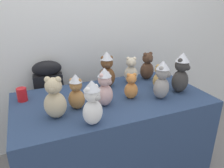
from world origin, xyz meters
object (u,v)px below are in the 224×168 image
at_px(display_table, 112,135).
at_px(teddy_bear_sand, 55,99).
at_px(teddy_bear_cocoa, 147,67).
at_px(teddy_bear_blush, 105,87).
at_px(teddy_bear_honey, 159,77).
at_px(teddy_bear_ginger, 131,87).
at_px(teddy_bear_charcoal, 181,73).
at_px(teddy_bear_ash, 162,80).
at_px(teddy_bear_snow, 92,103).
at_px(teddy_bear_caramel, 76,92).
at_px(party_cup_red, 22,95).
at_px(teddy_bear_cream, 131,71).
at_px(teddy_bear_chestnut, 107,70).
at_px(instrument_case, 51,107).

bearing_deg(display_table, teddy_bear_sand, -162.72).
relative_size(display_table, teddy_bear_cocoa, 5.75).
xyz_separation_m(teddy_bear_blush, teddy_bear_honey, (0.58, 0.13, -0.04)).
relative_size(teddy_bear_ginger, teddy_bear_charcoal, 0.62).
relative_size(teddy_bear_blush, teddy_bear_sand, 1.00).
bearing_deg(teddy_bear_blush, teddy_bear_ash, -36.59).
height_order(teddy_bear_ash, teddy_bear_snow, teddy_bear_ash).
bearing_deg(display_table, teddy_bear_honey, 1.99).
height_order(teddy_bear_blush, teddy_bear_snow, teddy_bear_snow).
relative_size(teddy_bear_blush, teddy_bear_caramel, 1.10).
bearing_deg(teddy_bear_snow, teddy_bear_blush, 24.91).
xyz_separation_m(display_table, teddy_bear_ginger, (0.14, -0.08, 0.49)).
xyz_separation_m(teddy_bear_honey, teddy_bear_ash, (-0.10, -0.19, 0.05)).
height_order(teddy_bear_cocoa, party_cup_red, teddy_bear_cocoa).
distance_m(teddy_bear_cocoa, party_cup_red, 1.20).
xyz_separation_m(teddy_bear_blush, teddy_bear_snow, (-0.17, -0.22, 0.00)).
bearing_deg(teddy_bear_caramel, display_table, 45.91).
relative_size(teddy_bear_cream, teddy_bear_chestnut, 0.76).
height_order(instrument_case, teddy_bear_sand, teddy_bear_sand).
height_order(teddy_bear_cream, teddy_bear_snow, teddy_bear_snow).
distance_m(instrument_case, teddy_bear_blush, 0.86).
height_order(display_table, party_cup_red, party_cup_red).
xyz_separation_m(display_table, teddy_bear_chestnut, (0.05, 0.23, 0.56)).
xyz_separation_m(teddy_bear_ginger, teddy_bear_charcoal, (0.46, -0.04, 0.07)).
height_order(teddy_bear_sand, teddy_bear_cream, teddy_bear_sand).
xyz_separation_m(teddy_bear_sand, teddy_bear_cocoa, (0.99, 0.42, -0.01)).
bearing_deg(teddy_bear_chestnut, teddy_bear_cocoa, 16.06).
bearing_deg(party_cup_red, instrument_case, 53.68).
height_order(teddy_bear_blush, teddy_bear_cocoa, teddy_bear_blush).
bearing_deg(teddy_bear_sand, teddy_bear_ash, 22.65).
bearing_deg(instrument_case, teddy_bear_sand, -87.73).
bearing_deg(teddy_bear_charcoal, display_table, 145.03).
bearing_deg(teddy_bear_snow, display_table, 22.66).
bearing_deg(teddy_bear_chestnut, teddy_bear_honey, -15.50).
distance_m(teddy_bear_ash, teddy_bear_chestnut, 0.52).
relative_size(teddy_bear_sand, teddy_bear_chestnut, 0.90).
bearing_deg(teddy_bear_charcoal, teddy_bear_sand, 158.14).
distance_m(teddy_bear_sand, teddy_bear_chestnut, 0.66).
height_order(teddy_bear_ash, party_cup_red, teddy_bear_ash).
height_order(teddy_bear_sand, teddy_bear_ginger, teddy_bear_sand).
xyz_separation_m(instrument_case, teddy_bear_honey, (0.93, -0.54, 0.38)).
bearing_deg(teddy_bear_ash, instrument_case, 104.72).
distance_m(instrument_case, teddy_bear_chestnut, 0.74).
bearing_deg(teddy_bear_charcoal, teddy_bear_chestnut, 124.01).
distance_m(teddy_bear_ginger, teddy_bear_chestnut, 0.33).
bearing_deg(instrument_case, teddy_bear_cream, -16.95).
bearing_deg(teddy_bear_cocoa, teddy_bear_cream, -179.42).
bearing_deg(party_cup_red, teddy_bear_cream, 1.68).
xyz_separation_m(teddy_bear_blush, teddy_bear_cream, (0.41, 0.36, -0.03)).
bearing_deg(teddy_bear_caramel, teddy_bear_cocoa, 54.84).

